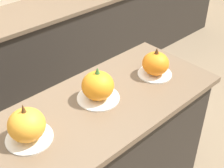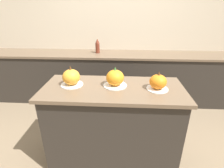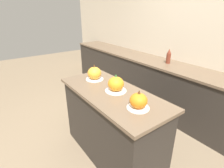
{
  "view_description": "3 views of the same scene",
  "coord_description": "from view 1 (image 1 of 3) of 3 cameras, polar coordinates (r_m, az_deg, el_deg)",
  "views": [
    {
      "loc": [
        -0.86,
        -1.0,
        1.95
      ],
      "look_at": [
        0.07,
        -0.01,
        0.99
      ],
      "focal_mm": 50.0,
      "sensor_mm": 36.0,
      "label": 1
    },
    {
      "loc": [
        0.09,
        -1.56,
        1.62
      ],
      "look_at": [
        -0.01,
        -0.02,
        0.94
      ],
      "focal_mm": 28.0,
      "sensor_mm": 36.0,
      "label": 2
    },
    {
      "loc": [
        1.4,
        -1.02,
        1.72
      ],
      "look_at": [
        -0.04,
        0.03,
        0.96
      ],
      "focal_mm": 28.0,
      "sensor_mm": 36.0,
      "label": 3
    }
  ],
  "objects": [
    {
      "name": "pumpkin_cake_right",
      "position": [
        1.9,
        7.96,
        3.59
      ],
      "size": [
        0.21,
        0.21,
        0.18
      ],
      "color": "white",
      "rests_on": "kitchen_island"
    },
    {
      "name": "kitchen_island",
      "position": [
        2.0,
        -1.74,
        -13.49
      ],
      "size": [
        1.4,
        0.62,
        0.89
      ],
      "color": "#2D2823",
      "rests_on": "ground_plane"
    },
    {
      "name": "pumpkin_cake_center",
      "position": [
        1.68,
        -2.6,
        -0.46
      ],
      "size": [
        0.24,
        0.24,
        0.2
      ],
      "color": "white",
      "rests_on": "kitchen_island"
    },
    {
      "name": "pumpkin_cake_left",
      "position": [
        1.49,
        -15.29,
        -7.38
      ],
      "size": [
        0.22,
        0.22,
        0.21
      ],
      "color": "white",
      "rests_on": "kitchen_island"
    }
  ]
}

